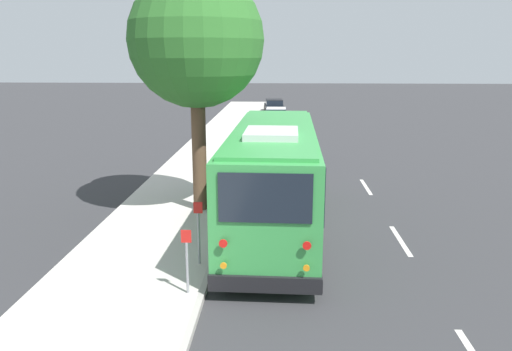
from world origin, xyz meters
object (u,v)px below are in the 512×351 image
parked_sedan_white (276,117)px  sign_post_near (187,261)px  parked_sedan_black (274,107)px  sign_post_far (199,232)px  shuttle_bus (274,172)px  parked_sedan_gray (273,129)px  fire_hydrant (226,166)px  street_tree (196,31)px  parked_sedan_blue (272,147)px

parked_sedan_white → sign_post_near: size_ratio=2.85×
parked_sedan_black → sign_post_far: (-33.87, 1.40, 0.37)m
shuttle_bus → sign_post_far: shuttle_bus is taller
parked_sedan_gray → fire_hydrant: size_ratio=5.40×
parked_sedan_white → sign_post_near: 28.42m
parked_sedan_black → fire_hydrant: bearing=172.3°
sign_post_far → street_tree: bearing=8.4°
parked_sedan_blue → fire_hydrant: bearing=160.8°
shuttle_bus → sign_post_far: (-3.13, 1.78, -0.79)m
sign_post_far → parked_sedan_blue: bearing=-6.4°
parked_sedan_black → sign_post_near: sign_post_near is taller
parked_sedan_black → fire_hydrant: (-24.49, 1.72, -0.05)m
parked_sedan_white → parked_sedan_black: 7.08m
parked_sedan_blue → sign_post_near: bearing=178.2°
parked_sedan_black → street_tree: bearing=172.2°
parked_sedan_blue → parked_sedan_white: bearing=3.5°
shuttle_bus → parked_sedan_blue: bearing=2.6°
shuttle_bus → sign_post_far: 3.69m
parked_sedan_gray → sign_post_near: (-21.79, 1.51, 0.30)m
parked_sedan_gray → parked_sedan_black: bearing=2.6°
street_tree → sign_post_near: bearing=-173.7°
parked_sedan_gray → street_tree: (-15.55, 2.19, 5.32)m
parked_sedan_white → fire_hydrant: parked_sedan_white is taller
parked_sedan_white → sign_post_near: (-28.37, 1.64, 0.32)m
parked_sedan_gray → street_tree: 16.58m
parked_sedan_gray → parked_sedan_white: parked_sedan_gray is taller
sign_post_far → shuttle_bus: bearing=-29.6°
shuttle_bus → sign_post_near: size_ratio=6.83×
shuttle_bus → sign_post_near: (-4.71, 1.78, -0.86)m
shuttle_bus → parked_sedan_white: shuttle_bus is taller
shuttle_bus → parked_sedan_blue: shuttle_bus is taller
shuttle_bus → parked_sedan_gray: 17.12m
street_tree → sign_post_near: street_tree is taller
parked_sedan_blue → sign_post_far: (-13.72, 1.53, 0.36)m
parked_sedan_gray → sign_post_near: 21.84m
parked_sedan_blue → parked_sedan_black: parked_sedan_blue is taller
parked_sedan_white → sign_post_far: (-26.79, 1.64, 0.39)m
parked_sedan_white → fire_hydrant: (-17.41, 1.96, -0.03)m
shuttle_bus → parked_sedan_gray: shuttle_bus is taller
parked_sedan_blue → parked_sedan_black: bearing=4.4°
parked_sedan_white → fire_hydrant: bearing=173.9°
parked_sedan_blue → fire_hydrant: 4.72m
parked_sedan_white → parked_sedan_gray: bearing=179.2°
sign_post_near → parked_sedan_gray: bearing=-4.0°
street_tree → fire_hydrant: bearing=-4.4°
parked_sedan_blue → sign_post_near: size_ratio=3.31×
shuttle_bus → street_tree: (1.53, 2.47, 4.16)m
shuttle_bus → street_tree: 5.08m
parked_sedan_gray → street_tree: size_ratio=0.53×
parked_sedan_gray → sign_post_far: sign_post_far is taller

